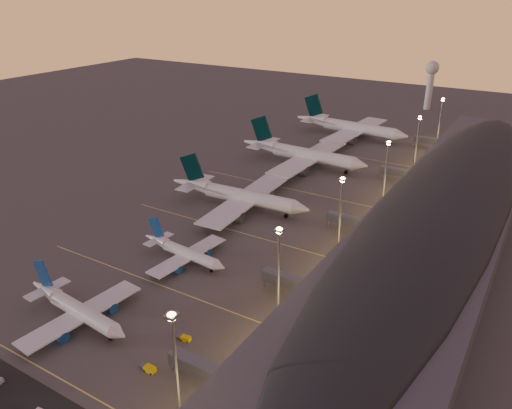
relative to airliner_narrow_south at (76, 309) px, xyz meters
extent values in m
plane|color=#423F3D|center=(7.17, 28.62, -3.50)|extent=(700.00, 700.00, 0.00)
cylinder|color=silver|center=(3.27, -0.30, 0.06)|extent=(23.65, 6.07, 3.98)
cone|color=silver|center=(16.79, -1.52, 0.06)|extent=(4.11, 4.30, 3.98)
cone|color=silver|center=(-13.63, 1.23, 0.56)|extent=(10.88, 4.91, 3.98)
cube|color=silver|center=(2.15, -0.19, -0.63)|extent=(9.78, 34.00, 0.44)
cylinder|color=navy|center=(3.56, 7.08, -1.98)|extent=(5.53, 3.45, 2.99)
cylinder|color=navy|center=(2.23, -7.61, -1.98)|extent=(5.53, 3.45, 2.99)
cube|color=navy|center=(-13.10, 1.18, 5.72)|extent=(7.32, 1.25, 8.64)
cube|color=silver|center=(-12.35, 1.12, 1.16)|extent=(4.84, 12.36, 0.28)
cylinder|color=black|center=(13.05, -1.18, -2.71)|extent=(0.35, 0.35, 1.57)
cylinder|color=black|center=(13.05, -1.18, -2.94)|extent=(1.17, 0.79, 1.11)
cylinder|color=black|center=(1.64, 2.65, -2.71)|extent=(0.35, 0.35, 1.57)
cylinder|color=black|center=(1.64, 2.65, -2.94)|extent=(1.17, 0.79, 1.11)
cylinder|color=black|center=(1.14, -2.90, -2.71)|extent=(0.35, 0.35, 1.57)
cylinder|color=black|center=(1.14, -2.90, -2.94)|extent=(1.17, 0.79, 1.11)
cylinder|color=silver|center=(7.07, 37.90, -0.35)|extent=(20.92, 5.39, 3.52)
cone|color=silver|center=(19.03, 36.80, -0.35)|extent=(3.64, 3.81, 3.52)
cone|color=silver|center=(-7.88, 39.27, 0.09)|extent=(9.62, 4.36, 3.52)
cube|color=silver|center=(6.08, 37.99, -0.96)|extent=(8.69, 30.08, 0.39)
cylinder|color=navy|center=(7.34, 44.43, -2.15)|extent=(4.89, 3.06, 2.64)
cylinder|color=navy|center=(6.15, 31.43, -2.15)|extent=(4.89, 3.06, 2.64)
cube|color=navy|center=(-7.41, 39.23, 4.66)|extent=(6.47, 1.11, 7.64)
cube|color=silver|center=(-6.75, 39.17, 0.62)|extent=(4.30, 10.94, 0.25)
cylinder|color=black|center=(15.72, 37.11, -2.80)|extent=(0.31, 0.31, 1.39)
cylinder|color=black|center=(15.72, 37.11, -3.01)|extent=(1.04, 0.70, 0.99)
cylinder|color=black|center=(5.64, 40.51, -2.80)|extent=(0.31, 0.31, 1.39)
cylinder|color=black|center=(5.64, 40.51, -3.01)|extent=(1.04, 0.70, 0.99)
cylinder|color=black|center=(5.19, 35.60, -2.80)|extent=(0.31, 0.31, 1.39)
cylinder|color=black|center=(5.19, 35.60, -3.01)|extent=(1.04, 0.70, 0.99)
cylinder|color=silver|center=(1.43, 81.55, 1.53)|extent=(37.24, 7.69, 5.59)
cone|color=silver|center=(22.87, 82.77, 1.53)|extent=(6.27, 5.92, 5.59)
cone|color=silver|center=(-25.37, 80.02, 2.23)|extent=(16.99, 6.53, 5.59)
cube|color=silver|center=(-0.36, 81.45, 0.56)|extent=(13.80, 54.58, 0.62)
cylinder|color=#575A5F|center=(0.16, 93.39, -1.33)|extent=(8.58, 4.66, 4.19)
cylinder|color=#575A5F|center=(1.51, 69.64, -1.33)|extent=(8.58, 4.66, 4.19)
cube|color=black|center=(-24.54, 80.07, 9.46)|extent=(11.06, 1.47, 12.41)
cube|color=silver|center=(-23.35, 80.14, 3.07)|extent=(7.06, 19.77, 0.39)
cylinder|color=black|center=(16.94, 82.44, -2.38)|extent=(0.47, 0.47, 2.24)
cylinder|color=black|center=(16.94, 82.44, -2.72)|extent=(1.62, 1.07, 1.57)
cylinder|color=black|center=(-1.77, 85.29, -2.38)|extent=(0.47, 0.47, 2.24)
cylinder|color=black|center=(-1.77, 85.29, -2.72)|extent=(1.62, 1.07, 1.57)
cylinder|color=black|center=(-1.33, 77.47, -2.38)|extent=(0.47, 0.47, 2.24)
cylinder|color=black|center=(-1.33, 77.47, -2.72)|extent=(1.62, 1.07, 1.57)
cylinder|color=silver|center=(0.94, 138.70, 2.07)|extent=(41.08, 7.45, 6.19)
cone|color=silver|center=(24.68, 137.96, 2.07)|extent=(6.79, 6.39, 6.19)
cone|color=silver|center=(-28.74, 139.61, 2.84)|extent=(18.66, 6.75, 6.19)
cube|color=silver|center=(-1.04, 138.76, 0.99)|extent=(13.72, 60.13, 0.68)
cylinder|color=#575A5F|center=(0.69, 151.87, -1.10)|extent=(9.38, 4.92, 4.64)
cylinder|color=#575A5F|center=(-0.12, 125.57, -1.10)|extent=(9.38, 4.92, 4.64)
cube|color=black|center=(-27.81, 139.59, 10.83)|extent=(12.22, 1.30, 13.73)
cube|color=silver|center=(-26.49, 139.55, 3.77)|extent=(7.26, 21.72, 0.43)
cylinder|color=black|center=(18.12, 138.17, -2.26)|extent=(0.51, 0.51, 2.47)
cylinder|color=black|center=(18.12, 138.17, -2.63)|extent=(1.76, 1.14, 1.73)
cylinder|color=black|center=(-2.22, 143.13, -2.26)|extent=(0.51, 0.51, 2.47)
cylinder|color=black|center=(-2.22, 143.13, -2.63)|extent=(1.76, 1.14, 1.73)
cylinder|color=black|center=(-2.49, 134.47, -2.26)|extent=(0.51, 0.51, 2.47)
cylinder|color=black|center=(-2.49, 134.47, -2.63)|extent=(1.76, 1.14, 1.73)
cylinder|color=silver|center=(2.44, 195.61, 2.23)|extent=(42.44, 9.60, 6.36)
cone|color=silver|center=(26.80, 193.72, 2.23)|extent=(7.26, 6.87, 6.36)
cone|color=silver|center=(-28.00, 197.98, 3.02)|extent=(19.44, 7.82, 6.36)
cube|color=silver|center=(0.41, 195.77, 1.11)|extent=(16.94, 62.26, 0.70)
cylinder|color=#575A5F|center=(2.81, 209.15, -1.03)|extent=(9.84, 5.49, 4.77)
cylinder|color=#575A5F|center=(0.71, 182.18, -1.03)|extent=(9.84, 5.49, 4.77)
cube|color=black|center=(-27.06, 197.90, 11.24)|extent=(12.58, 1.92, 14.12)
cube|color=silver|center=(-25.70, 197.80, 3.98)|extent=(8.48, 22.60, 0.45)
cylinder|color=black|center=(20.06, 194.24, -2.23)|extent=(0.55, 0.55, 2.54)
cylinder|color=black|center=(20.06, 194.24, -2.61)|extent=(1.86, 1.25, 1.78)
cylinder|color=black|center=(-0.60, 200.31, -2.23)|extent=(0.55, 0.55, 2.54)
cylinder|color=black|center=(-0.60, 200.31, -2.61)|extent=(1.86, 1.25, 1.78)
cylinder|color=black|center=(-1.29, 191.43, -2.23)|extent=(0.55, 0.55, 2.54)
cylinder|color=black|center=(-1.29, 191.43, -2.61)|extent=(1.86, 1.25, 1.78)
cube|color=#47474C|center=(69.17, 101.12, 2.50)|extent=(40.00, 255.00, 12.00)
ellipsoid|color=black|center=(69.17, 101.12, 8.50)|extent=(39.00, 253.00, 10.92)
cube|color=#FBBE55|center=(48.97, 101.12, 1.50)|extent=(0.40, 244.80, 8.00)
cube|color=#575A5F|center=(41.17, -1.38, 1.00)|extent=(16.00, 3.20, 3.00)
cylinder|color=slate|center=(33.17, -1.38, -1.30)|extent=(0.70, 0.70, 4.40)
cube|color=#575A5F|center=(41.17, 38.62, 1.00)|extent=(16.00, 3.20, 3.00)
cylinder|color=slate|center=(33.17, 38.62, -1.30)|extent=(0.70, 0.70, 4.40)
cube|color=#575A5F|center=(41.17, 83.62, 1.00)|extent=(16.00, 3.20, 3.00)
cylinder|color=slate|center=(33.17, 83.62, -1.30)|extent=(0.70, 0.70, 4.40)
cube|color=#575A5F|center=(41.17, 140.62, 1.00)|extent=(16.00, 3.20, 3.00)
cylinder|color=slate|center=(33.17, 140.62, -1.30)|extent=(0.70, 0.70, 4.40)
cube|color=#575A5F|center=(41.17, 196.62, 1.00)|extent=(16.00, 3.20, 3.00)
cylinder|color=slate|center=(33.17, 196.62, -1.30)|extent=(0.70, 0.70, 4.40)
cylinder|color=slate|center=(43.17, -11.38, 9.00)|extent=(0.70, 0.70, 25.00)
cube|color=slate|center=(43.17, -11.38, 21.70)|extent=(2.20, 2.20, 0.50)
sphere|color=#F2C15E|center=(43.17, -11.38, 21.50)|extent=(1.80, 1.80, 1.80)
cylinder|color=slate|center=(43.17, 28.62, 9.00)|extent=(0.70, 0.70, 25.00)
cube|color=slate|center=(43.17, 28.62, 21.70)|extent=(2.20, 2.20, 0.50)
sphere|color=#F2C15E|center=(43.17, 28.62, 21.50)|extent=(1.80, 1.80, 1.80)
cylinder|color=slate|center=(43.17, 68.62, 9.00)|extent=(0.70, 0.70, 25.00)
cube|color=slate|center=(43.17, 68.62, 21.70)|extent=(2.20, 2.20, 0.50)
sphere|color=#F2C15E|center=(43.17, 68.62, 21.50)|extent=(1.80, 1.80, 1.80)
cylinder|color=slate|center=(43.17, 113.62, 9.00)|extent=(0.70, 0.70, 25.00)
cube|color=slate|center=(43.17, 113.62, 21.70)|extent=(2.20, 2.20, 0.50)
sphere|color=#F2C15E|center=(43.17, 113.62, 21.50)|extent=(1.80, 1.80, 1.80)
cylinder|color=slate|center=(43.17, 158.62, 9.00)|extent=(0.70, 0.70, 25.00)
cube|color=slate|center=(43.17, 158.62, 21.70)|extent=(2.20, 2.20, 0.50)
sphere|color=#F2C15E|center=(43.17, 158.62, 21.50)|extent=(1.80, 1.80, 1.80)
cylinder|color=slate|center=(43.17, 203.62, 9.00)|extent=(0.70, 0.70, 25.00)
cube|color=slate|center=(43.17, 203.62, 21.70)|extent=(2.20, 2.20, 0.50)
sphere|color=#F2C15E|center=(43.17, 203.62, 21.50)|extent=(1.80, 1.80, 1.80)
cylinder|color=silver|center=(17.17, 288.62, 9.50)|extent=(4.40, 4.40, 26.00)
sphere|color=silver|center=(17.17, 288.62, 24.50)|extent=(9.00, 9.00, 9.00)
cube|color=#D8C659|center=(7.17, -16.38, -3.49)|extent=(90.00, 0.36, 0.00)
cube|color=#D8C659|center=(7.17, 23.62, -3.49)|extent=(90.00, 0.36, 0.00)
cube|color=#D8C659|center=(7.17, 63.62, -3.49)|extent=(90.00, 0.36, 0.00)
cube|color=#D8C659|center=(7.17, 108.62, -3.49)|extent=(90.00, 0.36, 0.00)
cube|color=#D8C659|center=(7.17, 163.62, -3.49)|extent=(90.00, 0.36, 0.00)
cube|color=#E6C305|center=(28.71, -4.28, -2.89)|extent=(2.66, 1.66, 1.22)
cube|color=#575A5F|center=(26.72, -4.28, -3.06)|extent=(1.55, 1.44, 0.88)
cylinder|color=black|center=(29.71, -3.45, -3.26)|extent=(0.49, 0.20, 0.49)
cylinder|color=black|center=(29.71, -5.10, -3.26)|extent=(0.49, 0.20, 0.49)
cylinder|color=black|center=(27.72, -3.45, -3.26)|extent=(0.49, 0.20, 0.49)
cylinder|color=black|center=(27.72, -5.11, -3.26)|extent=(0.49, 0.20, 0.49)
cube|color=#E6C305|center=(28.90, 8.26, -2.96)|extent=(2.54, 1.77, 1.09)
cube|color=#575A5F|center=(27.14, 8.04, -3.10)|extent=(1.53, 1.45, 0.79)
cylinder|color=black|center=(29.69, 9.11, -3.28)|extent=(0.45, 0.23, 0.43)
cylinder|color=black|center=(29.87, 7.64, -3.28)|extent=(0.45, 0.23, 0.43)
cylinder|color=black|center=(27.93, 8.88, -3.28)|extent=(0.45, 0.23, 0.43)
cylinder|color=black|center=(28.11, 7.41, -3.28)|extent=(0.45, 0.23, 0.43)
cube|color=#E6C305|center=(13.55, 41.08, -2.93)|extent=(2.54, 1.64, 1.14)
cube|color=#575A5F|center=(11.68, 41.01, -3.08)|extent=(1.50, 1.40, 0.83)
cylinder|color=black|center=(14.46, 41.89, -3.27)|extent=(0.46, 0.20, 0.46)
cylinder|color=black|center=(14.51, 40.33, -3.27)|extent=(0.46, 0.20, 0.46)
cylinder|color=black|center=(12.59, 41.82, -3.27)|extent=(0.46, 0.20, 0.46)
cylinder|color=black|center=(12.64, 40.27, -3.27)|extent=(0.46, 0.20, 0.46)
camera|label=1|loc=(94.42, -66.38, 76.20)|focal=35.00mm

